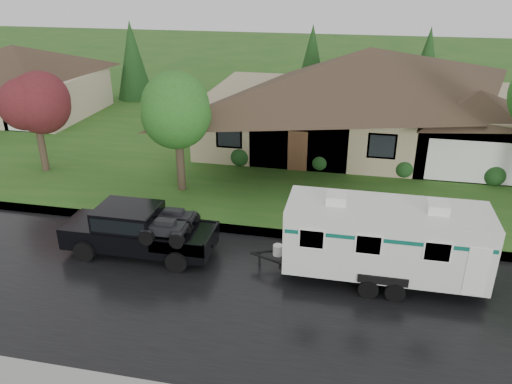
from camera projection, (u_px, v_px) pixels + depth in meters
The scene contains 11 objects.
ground at pixel (298, 269), 17.61m from camera, with size 140.00×140.00×0.00m, color #26571B.
road at pixel (289, 302), 15.83m from camera, with size 140.00×8.00×0.01m, color black.
curb at pixel (305, 236), 19.59m from camera, with size 140.00×0.50×0.15m, color gray.
lawn at pixel (329, 138), 30.97m from camera, with size 140.00×26.00×0.15m, color #26571B.
house_main at pixel (373, 87), 28.07m from camera, with size 19.44×10.80×6.90m.
house_far at pixel (18, 74), 34.65m from camera, with size 10.80×8.64×5.80m.
tree_left_green at pixel (177, 113), 22.13m from camera, with size 3.23×3.23×5.34m.
tree_red at pixel (35, 107), 24.47m from camera, with size 2.92×2.92×4.83m.
shrub_row at pixel (361, 164), 25.28m from camera, with size 13.60×1.00×1.00m.
pickup_truck at pixel (136, 229), 18.24m from camera, with size 5.53×2.10×1.84m.
travel_trailer at pixel (385, 238), 16.32m from camera, with size 6.82×2.40×3.06m.
Camera 1 is at (1.64, -14.94, 9.69)m, focal length 35.00 mm.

